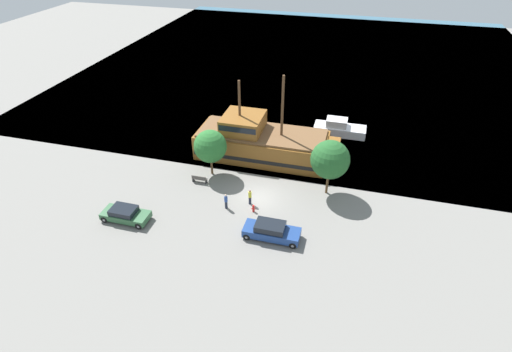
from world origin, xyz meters
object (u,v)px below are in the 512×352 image
(pirate_ship, at_px, (261,142))
(parked_car_curb_front, at_px, (271,231))
(moored_boat_dockside, at_px, (339,128))
(pedestrian_walking_near, at_px, (226,201))
(parked_car_curb_mid, at_px, (125,214))
(pedestrian_walking_far, at_px, (250,197))
(fire_hydrant, at_px, (253,208))
(bench_promenade_east, at_px, (199,179))

(pirate_ship, xyz_separation_m, parked_car_curb_front, (4.36, -13.24, -1.10))
(pirate_ship, distance_m, moored_boat_dockside, 11.47)
(moored_boat_dockside, xyz_separation_m, pedestrian_walking_near, (-9.08, -18.21, 0.06))
(pedestrian_walking_near, bearing_deg, parked_car_curb_mid, -154.20)
(pedestrian_walking_far, bearing_deg, moored_boat_dockside, 67.45)
(fire_hydrant, bearing_deg, moored_boat_dockside, 70.48)
(pedestrian_walking_far, bearing_deg, pedestrian_walking_near, -148.40)
(parked_car_curb_front, xyz_separation_m, pedestrian_walking_near, (-5.16, 2.89, 0.07))
(moored_boat_dockside, height_order, fire_hydrant, moored_boat_dockside)
(moored_boat_dockside, distance_m, pedestrian_walking_far, 18.36)
(fire_hydrant, distance_m, pedestrian_walking_near, 2.73)
(bench_promenade_east, height_order, pedestrian_walking_near, pedestrian_walking_near)
(bench_promenade_east, bearing_deg, pedestrian_walking_far, -18.95)
(pirate_ship, relative_size, parked_car_curb_front, 3.24)
(parked_car_curb_mid, xyz_separation_m, pedestrian_walking_near, (8.48, 4.10, 0.15))
(bench_promenade_east, distance_m, pedestrian_walking_near, 5.34)
(parked_car_curb_mid, distance_m, pedestrian_walking_far, 11.80)
(pirate_ship, relative_size, fire_hydrant, 21.14)
(moored_boat_dockside, height_order, pedestrian_walking_near, moored_boat_dockside)
(pirate_ship, distance_m, pedestrian_walking_near, 10.43)
(parked_car_curb_front, height_order, pedestrian_walking_far, pedestrian_walking_far)
(moored_boat_dockside, distance_m, parked_car_curb_front, 21.47)
(fire_hydrant, xyz_separation_m, pedestrian_walking_near, (-2.69, -0.18, 0.41))
(fire_hydrant, bearing_deg, pedestrian_walking_far, 120.96)
(moored_boat_dockside, distance_m, bench_promenade_east, 19.87)
(moored_boat_dockside, bearing_deg, pirate_ship, -136.45)
(parked_car_curb_front, relative_size, parked_car_curb_mid, 1.12)
(moored_boat_dockside, bearing_deg, fire_hydrant, -109.52)
(moored_boat_dockside, xyz_separation_m, fire_hydrant, (-6.39, -18.04, -0.35))
(parked_car_curb_mid, bearing_deg, fire_hydrant, 20.94)
(parked_car_curb_mid, bearing_deg, pedestrian_walking_far, 26.98)
(bench_promenade_east, bearing_deg, pedestrian_walking_near, -39.26)
(parked_car_curb_mid, bearing_deg, pirate_ship, 57.27)
(moored_boat_dockside, xyz_separation_m, parked_car_curb_mid, (-17.56, -22.31, -0.09))
(pedestrian_walking_far, bearing_deg, fire_hydrant, -59.04)
(moored_boat_dockside, relative_size, parked_car_curb_mid, 1.46)
(pedestrian_walking_near, bearing_deg, pedestrian_walking_far, 31.60)
(parked_car_curb_front, bearing_deg, pedestrian_walking_far, 126.96)
(fire_hydrant, distance_m, bench_promenade_east, 7.53)
(parked_car_curb_front, distance_m, pedestrian_walking_far, 5.19)
(parked_car_curb_front, relative_size, pedestrian_walking_near, 3.05)
(parked_car_curb_front, bearing_deg, fire_hydrant, 128.87)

